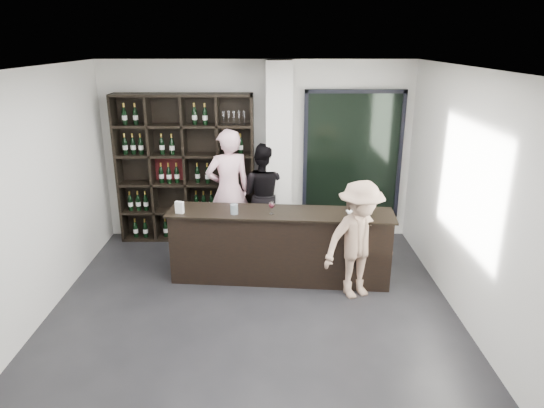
{
  "coord_description": "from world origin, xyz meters",
  "views": [
    {
      "loc": [
        0.23,
        -5.01,
        3.2
      ],
      "look_at": [
        0.24,
        1.1,
        1.11
      ],
      "focal_mm": 32.0,
      "sensor_mm": 36.0,
      "label": 1
    }
  ],
  "objects_px": {
    "tasting_counter": "(280,246)",
    "wine_shelf": "(186,169)",
    "taster_black": "(263,194)",
    "customer": "(359,240)",
    "taster_pink": "(229,191)"
  },
  "relations": [
    {
      "from": "taster_pink",
      "to": "taster_black",
      "type": "relative_size",
      "value": 1.16
    },
    {
      "from": "taster_pink",
      "to": "customer",
      "type": "height_order",
      "value": "taster_pink"
    },
    {
      "from": "tasting_counter",
      "to": "taster_black",
      "type": "xyz_separation_m",
      "value": [
        -0.25,
        1.3,
        0.33
      ]
    },
    {
      "from": "wine_shelf",
      "to": "customer",
      "type": "bearing_deg",
      "value": -37.6
    },
    {
      "from": "tasting_counter",
      "to": "customer",
      "type": "distance_m",
      "value": 1.13
    },
    {
      "from": "wine_shelf",
      "to": "taster_black",
      "type": "relative_size",
      "value": 1.45
    },
    {
      "from": "taster_black",
      "to": "customer",
      "type": "height_order",
      "value": "taster_black"
    },
    {
      "from": "wine_shelf",
      "to": "taster_pink",
      "type": "relative_size",
      "value": 1.24
    },
    {
      "from": "wine_shelf",
      "to": "taster_black",
      "type": "xyz_separation_m",
      "value": [
        1.25,
        -0.17,
        -0.37
      ]
    },
    {
      "from": "taster_pink",
      "to": "taster_black",
      "type": "height_order",
      "value": "taster_pink"
    },
    {
      "from": "wine_shelf",
      "to": "tasting_counter",
      "type": "bearing_deg",
      "value": -44.32
    },
    {
      "from": "taster_black",
      "to": "customer",
      "type": "xyz_separation_m",
      "value": [
        1.24,
        -1.76,
        -0.05
      ]
    },
    {
      "from": "taster_pink",
      "to": "tasting_counter",
      "type": "bearing_deg",
      "value": 106.97
    },
    {
      "from": "wine_shelf",
      "to": "customer",
      "type": "xyz_separation_m",
      "value": [
        2.49,
        -1.92,
        -0.42
      ]
    },
    {
      "from": "tasting_counter",
      "to": "wine_shelf",
      "type": "bearing_deg",
      "value": 140.46
    }
  ]
}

